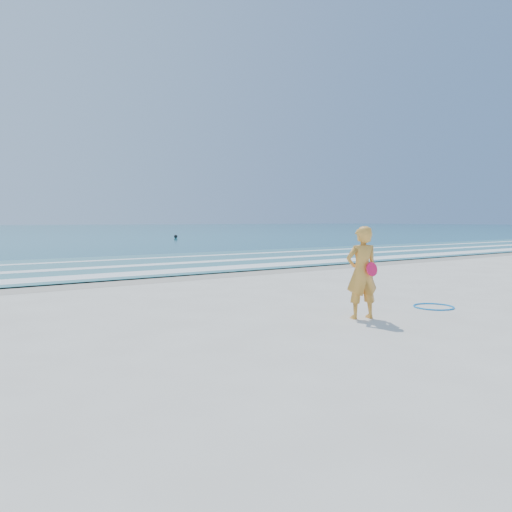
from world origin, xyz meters
TOP-DOWN VIEW (x-y plane):
  - ground at (0.00, 0.00)m, footprint 400.00×400.00m
  - wet_sand at (0.00, 9.00)m, footprint 400.00×2.40m
  - shallow at (0.00, 14.00)m, footprint 400.00×10.00m
  - foam_near at (0.00, 10.30)m, footprint 400.00×1.40m
  - foam_mid at (0.00, 13.20)m, footprint 400.00×0.90m
  - foam_far at (0.00, 16.50)m, footprint 400.00×0.60m
  - hoop at (2.51, 0.53)m, footprint 0.98×0.98m
  - buoy at (15.85, 40.34)m, footprint 0.37×0.37m
  - woman at (0.32, 0.59)m, footprint 0.74×0.60m

SIDE VIEW (x-z plane):
  - ground at x=0.00m, z-range 0.00..0.00m
  - wet_sand at x=0.00m, z-range 0.00..0.00m
  - hoop at x=2.51m, z-range 0.00..0.03m
  - shallow at x=0.00m, z-range 0.04..0.05m
  - foam_near at x=0.00m, z-range 0.05..0.06m
  - foam_mid at x=0.00m, z-range 0.05..0.06m
  - foam_far at x=0.00m, z-range 0.05..0.06m
  - buoy at x=15.85m, z-range 0.04..0.41m
  - woman at x=0.32m, z-range 0.00..1.76m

